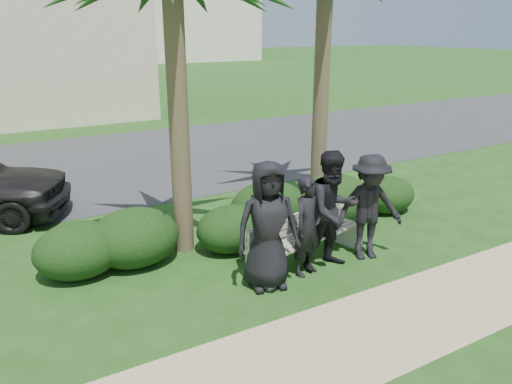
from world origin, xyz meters
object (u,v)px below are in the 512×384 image
man_a (268,226)px  park_bench (307,242)px  man_c (333,210)px  man_b (308,226)px  man_d (369,207)px

man_a → park_bench: bearing=33.2°
man_a → man_c: (1.19, 0.03, -0.00)m
man_b → man_d: size_ratio=0.89×
man_b → man_c: man_c is taller
man_a → man_c: bearing=14.8°
man_a → man_d: 1.90m
man_c → man_d: 0.72m
man_a → man_b: bearing=15.9°
park_bench → man_d: 1.13m
man_a → man_d: size_ratio=1.08×
park_bench → man_a: man_a is taller
park_bench → man_b: (-0.23, -0.31, 0.42)m
park_bench → man_b: 0.57m
man_c → man_d: size_ratio=1.08×
man_b → man_d: man_d is taller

